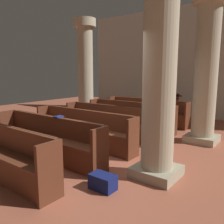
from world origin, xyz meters
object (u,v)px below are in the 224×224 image
object	(u,v)px
hymn_book	(59,117)
kneeler_box_navy	(103,182)
pew_row_3	(83,127)
pillar_aisle_rear	(160,64)
pew_row_4	(47,136)
pew_row_1	(130,115)
lectern	(173,110)
pew_row_2	(109,120)
pillar_far_side	(85,69)
pillar_aisle_side	(206,67)
pew_row_0	(146,110)

from	to	relation	value
hymn_book	kneeler_box_navy	distance (m)	1.93
pew_row_3	pillar_aisle_rear	world-z (taller)	pillar_aisle_rear
pew_row_4	pew_row_1	bearing A→B (deg)	90.00
lectern	pew_row_1	bearing A→B (deg)	-107.66
pew_row_2	pillar_far_side	bearing A→B (deg)	147.53
pew_row_3	pillar_aisle_side	size ratio (longest dim) A/B	0.81
pillar_far_side	pillar_aisle_rear	distance (m)	5.50
pew_row_4	pillar_aisle_side	size ratio (longest dim) A/B	0.81
pew_row_4	kneeler_box_navy	bearing A→B (deg)	-11.38
kneeler_box_navy	pew_row_3	bearing A→B (deg)	141.70
pew_row_2	pew_row_3	bearing A→B (deg)	-90.00
pew_row_2	hymn_book	distance (m)	2.04
pew_row_4	pillar_aisle_rear	world-z (taller)	pillar_aisle_rear
pew_row_1	hymn_book	world-z (taller)	hymn_book
pew_row_3	kneeler_box_navy	distance (m)	2.39
pew_row_0	pew_row_4	world-z (taller)	same
pillar_aisle_side	pillar_aisle_rear	world-z (taller)	same
pew_row_2	kneeler_box_navy	xyz separation A→B (m)	(1.86, -2.56, -0.36)
pew_row_0	pew_row_4	size ratio (longest dim) A/B	1.00
pew_row_2	pew_row_4	world-z (taller)	same
pillar_aisle_rear	kneeler_box_navy	xyz separation A→B (m)	(-0.46, -0.95, -1.85)
pew_row_1	pillar_aisle_side	size ratio (longest dim) A/B	0.81
pew_row_4	hymn_book	distance (m)	0.50
pillar_aisle_side	kneeler_box_navy	distance (m)	4.08
pew_row_0	pillar_aisle_rear	xyz separation A→B (m)	(2.31, -3.80, 1.49)
pillar_aisle_side	pillar_aisle_rear	bearing A→B (deg)	-90.00
pew_row_1	kneeler_box_navy	distance (m)	4.11
lectern	kneeler_box_navy	xyz separation A→B (m)	(1.21, -5.67, -0.33)
pew_row_3	kneeler_box_navy	bearing A→B (deg)	-38.30
pew_row_0	pew_row_3	world-z (taller)	same
pillar_aisle_side	pillar_far_side	xyz separation A→B (m)	(-4.58, 0.39, 0.00)
pew_row_1	pew_row_2	world-z (taller)	same
pew_row_3	pillar_aisle_rear	bearing A→B (deg)	-12.67
pew_row_1	pillar_aisle_rear	xyz separation A→B (m)	(2.31, -2.70, 1.49)
pillar_far_side	lectern	world-z (taller)	pillar_far_side
pew_row_1	pillar_far_side	size ratio (longest dim) A/B	0.81
pew_row_0	pillar_aisle_rear	world-z (taller)	pillar_aisle_rear
pew_row_1	kneeler_box_navy	bearing A→B (deg)	-63.05
pew_row_4	pillar_aisle_side	distance (m)	4.25
pew_row_3	lectern	size ratio (longest dim) A/B	2.83
pew_row_1	pew_row_2	size ratio (longest dim) A/B	1.00
hymn_book	pew_row_1	bearing A→B (deg)	93.37
pew_row_4	lectern	xyz separation A→B (m)	(0.64, 5.29, -0.03)
pew_row_0	kneeler_box_navy	xyz separation A→B (m)	(1.86, -4.74, -0.36)
pew_row_0	pew_row_4	bearing A→B (deg)	-90.00
pillar_far_side	pew_row_3	bearing A→B (deg)	-48.21
pew_row_3	kneeler_box_navy	xyz separation A→B (m)	(1.86, -1.47, -0.36)
pew_row_0	pew_row_3	xyz separation A→B (m)	(0.00, -3.28, 0.00)
pew_row_1	pew_row_0	bearing A→B (deg)	90.00
pew_row_3	hymn_book	xyz separation A→B (m)	(0.18, -0.90, 0.42)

